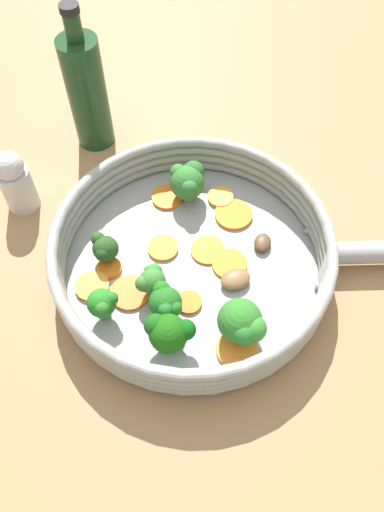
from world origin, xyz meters
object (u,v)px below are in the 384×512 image
Objects in this scene: carrot_slice_7 at (109,268)px; broccoli_floret_5 at (103,305)px; broccoli_floret_3 at (151,280)px; mushroom_piece_1 at (235,279)px; carrot_slice_8 at (208,250)px; carrot_slice_2 at (230,261)px; broccoli_floret_6 at (166,302)px; carrot_slice_0 at (92,286)px; broccoli_floret_2 at (242,323)px; broccoli_floret_0 at (188,181)px; oil_bottle at (87,92)px; carrot_slice_9 at (220,197)px; mushroom_piece_0 at (263,243)px; carrot_slice_5 at (237,350)px; carrot_slice_10 at (167,197)px; carrot_slice_1 at (163,248)px; carrot_slice_6 at (187,302)px; broccoli_floret_1 at (104,247)px; carrot_slice_3 at (130,293)px; carrot_slice_4 at (234,214)px; broccoli_floret_4 at (167,332)px; salt_shaker at (15,182)px.

carrot_slice_7 is 0.07m from broccoli_floret_5.
broccoli_floret_3 is 0.10m from mushroom_piece_1.
carrot_slice_8 is 1.02× the size of broccoli_floret_3.
carrot_slice_2 is 0.10m from broccoli_floret_6.
carrot_slice_0 is at bearing 72.17° from broccoli_floret_6.
carrot_slice_2 is 0.10m from broccoli_floret_2.
broccoli_floret_0 is 0.18m from oil_bottle.
carrot_slice_2 is 0.12m from broccoli_floret_0.
carrot_slice_9 is 1.23× the size of mushroom_piece_0.
broccoli_floret_3 is 1.53× the size of mushroom_piece_0.
carrot_slice_5 is 1.10× the size of carrot_slice_10.
carrot_slice_7 is 0.65× the size of broccoli_floret_5.
mushroom_piece_0 is (0.01, -0.07, 0.00)m from carrot_slice_8.
oil_bottle is (0.19, 0.11, 0.07)m from carrot_slice_1.
carrot_slice_6 is (-0.06, 0.05, 0.00)m from carrot_slice_2.
broccoli_floret_5 is at bearing -171.25° from broccoli_floret_1.
mushroom_piece_0 is (0.05, -0.18, 0.00)m from carrot_slice_7.
oil_bottle reaches higher than mushroom_piece_1.
mushroom_piece_0 is (0.03, -0.19, -0.02)m from broccoli_floret_1.
oil_bottle is at bearing 18.07° from carrot_slice_3.
carrot_slice_10 is 0.12m from broccoli_floret_1.
carrot_slice_10 is 0.14m from mushroom_piece_0.
carrot_slice_4 is 0.17m from carrot_slice_7.
carrot_slice_0 is at bearing 83.08° from carrot_slice_6.
carrot_slice_0 is at bearing 73.61° from broccoli_floret_2.
carrot_slice_4 is 1.07× the size of broccoli_floret_5.
broccoli_floret_1 is at bearing 47.94° from broccoli_floret_6.
carrot_slice_5 is at bearing -144.05° from carrot_slice_1.
broccoli_floret_1 is at bearing 98.15° from carrot_slice_8.
carrot_slice_6 is 0.31m from oil_bottle.
broccoli_floret_3 is at bearing -115.97° from carrot_slice_7.
carrot_slice_7 is 0.12m from broccoli_floret_4.
mushroom_piece_0 is at bearing -30.69° from mushroom_piece_1.
broccoli_floret_2 reaches higher than carrot_slice_0.
mushroom_piece_0 reaches higher than carrot_slice_10.
carrot_slice_10 is (0.14, -0.07, -0.00)m from carrot_slice_0.
carrot_slice_7 is 0.70× the size of broccoli_floret_3.
broccoli_floret_0 is 0.12m from mushroom_piece_0.
broccoli_floret_3 is at bearing 72.42° from carrot_slice_6.
carrot_slice_10 is 1.10× the size of broccoli_floret_1.
carrot_slice_3 is (-0.05, 0.11, 0.00)m from carrot_slice_2.
salt_shaker is (0.19, 0.21, 0.00)m from broccoli_floret_4.
mushroom_piece_1 is at bearing -115.25° from carrot_slice_1.
broccoli_floret_6 is at bearing -83.73° from broccoli_floret_5.
carrot_slice_0 is 0.05m from broccoli_floret_5.
carrot_slice_6 is at bearing -166.58° from carrot_slice_10.
carrot_slice_2 is at bearing 13.57° from mushroom_piece_1.
broccoli_floret_0 reaches higher than carrot_slice_1.
carrot_slice_3 is at bearing 116.78° from mushroom_piece_0.
broccoli_floret_0 is (0.15, -0.06, 0.03)m from carrot_slice_3.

